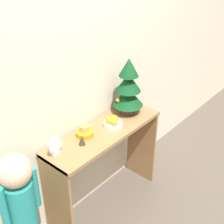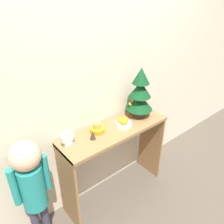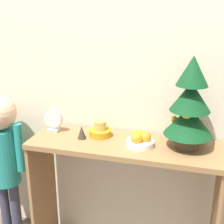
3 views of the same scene
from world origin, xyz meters
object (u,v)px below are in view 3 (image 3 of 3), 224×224
object	(u,v)px
mini_tree	(190,105)
desk_clock	(53,120)
figurine	(82,132)
child_figure	(3,147)
fruit_bowl	(140,140)
singing_bowl	(100,131)

from	to	relation	value
mini_tree	desk_clock	xyz separation A→B (m)	(-0.80, 0.02, -0.17)
figurine	child_figure	world-z (taller)	child_figure
desk_clock	figurine	distance (m)	0.22
desk_clock	child_figure	bearing A→B (deg)	-174.31
fruit_bowl	mini_tree	bearing A→B (deg)	9.71
singing_bowl	fruit_bowl	bearing A→B (deg)	-15.49
mini_tree	desk_clock	distance (m)	0.82
desk_clock	figurine	xyz separation A→B (m)	(0.21, -0.05, -0.03)
singing_bowl	figurine	world-z (taller)	singing_bowl
mini_tree	child_figure	size ratio (longest dim) A/B	0.49
mini_tree	fruit_bowl	distance (m)	0.33
mini_tree	figurine	bearing A→B (deg)	-176.51
fruit_bowl	singing_bowl	bearing A→B (deg)	164.51
singing_bowl	child_figure	xyz separation A→B (m)	(-0.65, -0.04, -0.17)
desk_clock	figurine	bearing A→B (deg)	-14.50
mini_tree	desk_clock	size ratio (longest dim) A/B	3.42
singing_bowl	figurine	distance (m)	0.11
singing_bowl	mini_tree	bearing A→B (deg)	-3.07
mini_tree	desk_clock	world-z (taller)	mini_tree
mini_tree	figurine	size ratio (longest dim) A/B	6.48
mini_tree	child_figure	world-z (taller)	mini_tree
fruit_bowl	child_figure	bearing A→B (deg)	178.43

